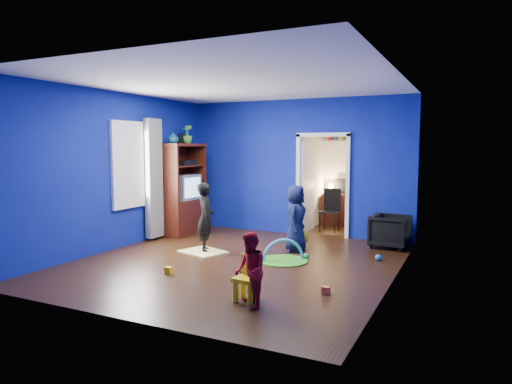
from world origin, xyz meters
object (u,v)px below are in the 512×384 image
at_px(child_navy, 296,218).
at_px(folding_chair, 330,211).
at_px(hopper_ball, 298,238).
at_px(vase, 173,138).
at_px(crt_tv, 184,187).
at_px(toddler_red, 250,270).
at_px(kid_chair, 246,281).
at_px(study_desk, 341,210).
at_px(tv_armoire, 182,189).
at_px(child_black, 206,217).
at_px(armchair, 390,231).
at_px(play_mat, 283,261).

relative_size(child_navy, folding_chair, 1.31).
bearing_deg(hopper_ball, child_navy, -78.69).
distance_m(child_navy, vase, 3.19).
relative_size(vase, crt_tv, 0.34).
distance_m(child_navy, toddler_red, 3.01).
bearing_deg(folding_chair, kid_chair, -85.37).
distance_m(hopper_ball, study_desk, 2.86).
bearing_deg(folding_chair, tv_armoire, -150.03).
height_order(hopper_ball, folding_chair, folding_chair).
bearing_deg(kid_chair, crt_tv, 139.70).
xyz_separation_m(vase, crt_tv, (0.04, 0.30, -1.06)).
height_order(crt_tv, hopper_ball, crt_tv).
xyz_separation_m(child_navy, kid_chair, (0.40, -2.75, -0.35)).
bearing_deg(child_black, armchair, -91.35).
distance_m(armchair, study_desk, 2.55).
xyz_separation_m(child_black, crt_tv, (-1.33, 1.25, 0.39)).
bearing_deg(play_mat, kid_chair, -80.79).
bearing_deg(armchair, vase, 104.95).
distance_m(child_black, child_navy, 1.62).
xyz_separation_m(child_black, folding_chair, (1.45, 2.88, -0.17)).
height_order(armchair, vase, vase).
bearing_deg(crt_tv, child_navy, -10.63).
distance_m(armchair, toddler_red, 4.11).
relative_size(child_black, child_navy, 1.04).
bearing_deg(vase, child_black, -34.84).
bearing_deg(kid_chair, hopper_ball, 104.05).
bearing_deg(folding_chair, study_desk, 90.00).
height_order(crt_tv, study_desk, crt_tv).
relative_size(vase, hopper_ball, 0.60).
bearing_deg(folding_chair, play_mat, -88.50).
height_order(child_black, crt_tv, crt_tv).
height_order(child_black, tv_armoire, tv_armoire).
height_order(armchair, kid_chair, armchair).
height_order(armchair, crt_tv, crt_tv).
distance_m(armchair, crt_tv, 4.37).
relative_size(kid_chair, play_mat, 0.61).
bearing_deg(play_mat, vase, 161.00).
bearing_deg(study_desk, toddler_red, -84.84).
xyz_separation_m(tv_armoire, play_mat, (2.89, -1.30, -0.97)).
relative_size(armchair, folding_chair, 0.75).
distance_m(crt_tv, hopper_ball, 2.86).
bearing_deg(crt_tv, folding_chair, 30.32).
height_order(toddler_red, vase, vase).
bearing_deg(crt_tv, vase, -97.59).
height_order(child_navy, toddler_red, child_navy).
distance_m(vase, play_mat, 3.69).
relative_size(child_navy, toddler_red, 1.35).
bearing_deg(vase, study_desk, 45.67).
relative_size(tv_armoire, study_desk, 2.23).
distance_m(child_black, play_mat, 1.65).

